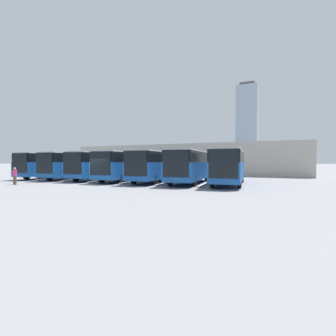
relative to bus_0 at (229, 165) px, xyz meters
The scene contains 17 objects.
ground_plane 13.32m from the bus_0, 24.41° to the left, with size 600.00×600.00×0.00m, color gray.
bus_0 is the anchor object (origin of this frame).
curb_divider_0 3.15m from the bus_0, 39.11° to the left, with size 0.24×6.02×0.15m, color #B2B2AD.
bus_1 4.00m from the bus_0, ahead, with size 3.91×11.25×3.38m.
curb_divider_1 6.49m from the bus_0, 15.51° to the left, with size 0.24×6.02×0.15m, color #B2B2AD.
bus_2 8.01m from the bus_0, ahead, with size 3.91×11.25×3.38m.
curb_divider_2 10.29m from the bus_0, ahead, with size 0.24×6.02×0.15m, color #B2B2AD.
bus_3 12.01m from the bus_0, ahead, with size 3.91×11.25×3.38m.
curb_divider_3 14.21m from the bus_0, ahead, with size 0.24×6.02×0.15m, color #B2B2AD.
bus_4 16.02m from the bus_0, ahead, with size 3.91×11.25×3.38m.
curb_divider_4 18.14m from the bus_0, ahead, with size 0.24×6.02×0.15m, color #B2B2AD.
bus_5 20.02m from the bus_0, ahead, with size 3.91×11.25×3.38m.
curb_divider_5 22.13m from the bus_0, ahead, with size 0.24×6.02×0.15m, color #B2B2AD.
bus_6 24.02m from the bus_0, ahead, with size 3.91×11.25×3.38m.
pedestrian 20.98m from the bus_0, 24.71° to the left, with size 0.41×0.41×1.69m.
station_building 23.82m from the bus_0, 59.70° to the right, with size 41.45×14.56×5.26m.
office_tower 186.44m from the bus_0, 82.65° to the right, with size 15.40×15.40×62.16m.
Camera 1 is at (-17.28, 20.25, 2.24)m, focal length 28.00 mm.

